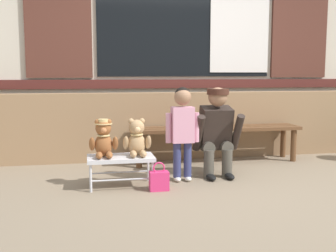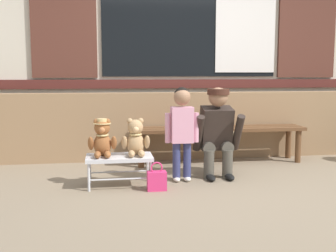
{
  "view_description": "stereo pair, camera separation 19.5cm",
  "coord_description": "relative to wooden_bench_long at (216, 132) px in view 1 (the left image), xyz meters",
  "views": [
    {
      "loc": [
        -1.36,
        -3.82,
        1.1
      ],
      "look_at": [
        -0.52,
        0.41,
        0.55
      ],
      "focal_mm": 44.69,
      "sensor_mm": 36.0,
      "label": 1
    },
    {
      "loc": [
        -1.16,
        -3.85,
        1.1
      ],
      "look_at": [
        -0.52,
        0.41,
        0.55
      ],
      "focal_mm": 44.69,
      "sensor_mm": 36.0,
      "label": 2
    }
  ],
  "objects": [
    {
      "name": "teddy_bear_plain",
      "position": [
        -1.08,
        -0.9,
        0.09
      ],
      "size": [
        0.28,
        0.26,
        0.36
      ],
      "color": "tan",
      "rests_on": "small_display_bench"
    },
    {
      "name": "adult_crouching",
      "position": [
        -0.2,
        -0.67,
        0.11
      ],
      "size": [
        0.5,
        0.49,
        0.95
      ],
      "color": "#4C473D",
      "rests_on": "ground"
    },
    {
      "name": "shop_facade",
      "position": [
        -0.2,
        0.88,
        1.51
      ],
      "size": [
        6.57,
        0.26,
        3.78
      ],
      "color": "beige",
      "rests_on": "ground"
    },
    {
      "name": "wooden_bench_long",
      "position": [
        0.0,
        0.0,
        0.0
      ],
      "size": [
        2.1,
        0.4,
        0.44
      ],
      "color": "brown",
      "rests_on": "ground"
    },
    {
      "name": "teddy_bear_with_hat",
      "position": [
        -1.4,
        -0.9,
        0.1
      ],
      "size": [
        0.28,
        0.27,
        0.36
      ],
      "color": "#93562D",
      "rests_on": "small_display_bench"
    },
    {
      "name": "brick_low_wall",
      "position": [
        -0.2,
        0.37,
        0.05
      ],
      "size": [
        6.44,
        0.25,
        0.85
      ],
      "primitive_type": "cube",
      "color": "#997551",
      "rests_on": "ground"
    },
    {
      "name": "small_display_bench",
      "position": [
        -1.24,
        -0.9,
        -0.11
      ],
      "size": [
        0.64,
        0.36,
        0.3
      ],
      "color": "silver",
      "rests_on": "ground"
    },
    {
      "name": "handbag_on_ground",
      "position": [
        -0.9,
        -1.11,
        -0.28
      ],
      "size": [
        0.18,
        0.11,
        0.27
      ],
      "color": "#E53370",
      "rests_on": "ground"
    },
    {
      "name": "child_standing",
      "position": [
        -0.61,
        -0.81,
        0.22
      ],
      "size": [
        0.35,
        0.18,
        0.96
      ],
      "color": "navy",
      "rests_on": "ground"
    },
    {
      "name": "ground_plane",
      "position": [
        -0.2,
        -1.06,
        -0.37
      ],
      "size": [
        60.0,
        60.0,
        0.0
      ],
      "primitive_type": "plane",
      "color": "#84725B"
    }
  ]
}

